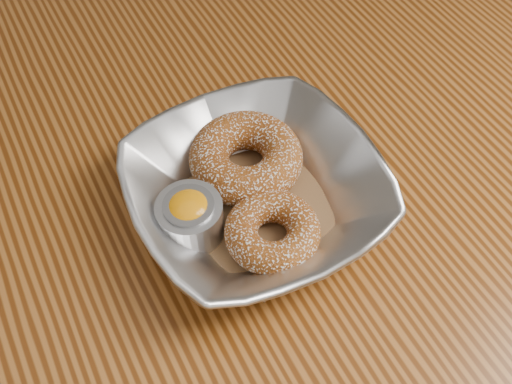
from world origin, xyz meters
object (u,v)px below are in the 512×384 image
ramekin (190,217)px  table (145,243)px  serving_bowl (256,193)px  donut_front (272,232)px  donut_back (246,158)px

ramekin → table: bearing=113.5°
serving_bowl → donut_front: serving_bowl is taller
table → ramekin: bearing=-66.5°
ramekin → donut_front: bearing=-36.9°
table → ramekin: size_ratio=19.90×
table → serving_bowl: serving_bowl is taller
table → donut_front: size_ratio=13.81×
donut_back → ramekin: 0.09m
table → ramekin: ramekin is taller
table → donut_front: 0.20m
table → ramekin: (0.03, -0.08, 0.13)m
serving_bowl → donut_back: size_ratio=2.10×
serving_bowl → donut_front: bearing=-98.1°
donut_back → donut_front: (-0.02, -0.08, -0.00)m
table → serving_bowl: (0.10, -0.08, 0.13)m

